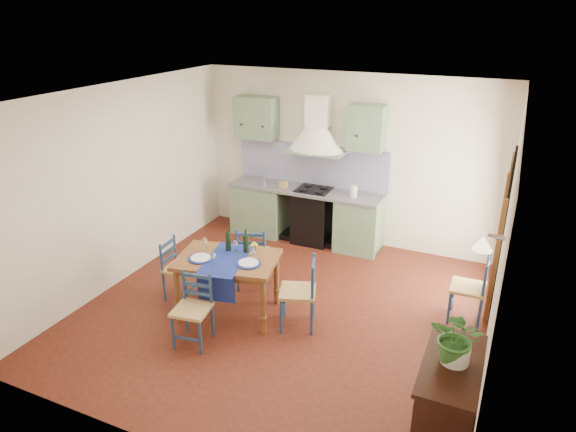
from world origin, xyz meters
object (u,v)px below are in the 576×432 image
object	(u,v)px
dining_table	(228,265)
sideboard	(447,403)
chair_near	(193,309)
potted_plant	(458,338)

from	to	relation	value
dining_table	sideboard	distance (m)	3.10
chair_near	potted_plant	bearing A→B (deg)	-7.92
dining_table	potted_plant	size ratio (longest dim) A/B	2.92
dining_table	chair_near	xyz separation A→B (m)	(-0.06, -0.71, -0.25)
dining_table	chair_near	bearing A→B (deg)	-94.87
chair_near	potted_plant	distance (m)	3.06
dining_table	chair_near	world-z (taller)	dining_table
dining_table	sideboard	size ratio (longest dim) A/B	1.32
dining_table	chair_near	size ratio (longest dim) A/B	1.60
dining_table	sideboard	xyz separation A→B (m)	(2.88, -1.14, -0.19)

